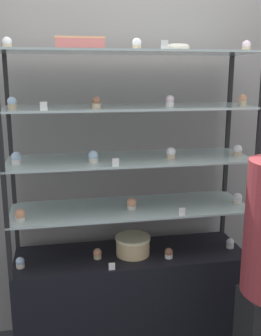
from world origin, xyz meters
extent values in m
cube|color=gray|center=(0.00, 0.36, 1.30)|extent=(8.00, 0.05, 2.60)
cube|color=black|center=(0.00, 0.00, 0.34)|extent=(1.41, 0.43, 0.68)
cube|color=black|center=(-0.69, 0.20, 0.83)|extent=(0.02, 0.02, 0.30)
cube|color=black|center=(0.69, 0.20, 0.83)|extent=(0.02, 0.02, 0.30)
cube|color=black|center=(-0.69, -0.20, 0.83)|extent=(0.02, 0.02, 0.30)
cube|color=black|center=(0.69, -0.20, 0.83)|extent=(0.02, 0.02, 0.30)
cube|color=#B2C6C1|center=(0.00, 0.00, 0.98)|extent=(1.41, 0.43, 0.01)
cube|color=black|center=(-0.69, 0.20, 1.13)|extent=(0.02, 0.02, 0.30)
cube|color=black|center=(0.69, 0.20, 1.13)|extent=(0.02, 0.02, 0.30)
cube|color=black|center=(-0.69, -0.20, 1.13)|extent=(0.02, 0.02, 0.30)
cube|color=black|center=(0.69, -0.20, 1.13)|extent=(0.02, 0.02, 0.30)
cube|color=#B2C6C1|center=(0.00, 0.00, 1.28)|extent=(1.41, 0.43, 0.01)
cube|color=black|center=(-0.69, 0.20, 1.43)|extent=(0.02, 0.02, 0.30)
cube|color=black|center=(0.69, 0.20, 1.43)|extent=(0.02, 0.02, 0.30)
cube|color=black|center=(-0.69, -0.20, 1.43)|extent=(0.02, 0.02, 0.30)
cube|color=black|center=(0.69, -0.20, 1.43)|extent=(0.02, 0.02, 0.30)
cube|color=#B2C6C1|center=(0.00, 0.00, 1.58)|extent=(1.41, 0.43, 0.01)
cube|color=black|center=(-0.69, 0.20, 1.73)|extent=(0.02, 0.02, 0.30)
cube|color=black|center=(0.69, 0.20, 1.73)|extent=(0.02, 0.02, 0.30)
cube|color=#B2C6C1|center=(0.00, 0.00, 1.88)|extent=(1.41, 0.43, 0.01)
cylinder|color=#DBBC84|center=(0.01, -0.02, 0.73)|extent=(0.21, 0.21, 0.10)
cylinder|color=#F4EAB2|center=(0.01, -0.02, 0.79)|extent=(0.21, 0.21, 0.02)
cube|color=#C66660|center=(-0.28, 0.01, 1.91)|extent=(0.26, 0.16, 0.06)
cube|color=#E5996B|center=(-0.28, 0.01, 1.95)|extent=(0.26, 0.16, 0.01)
cylinder|color=beige|center=(-0.66, -0.07, 0.69)|extent=(0.05, 0.05, 0.02)
sphere|color=silver|center=(-0.66, -0.07, 0.72)|extent=(0.05, 0.05, 0.05)
cylinder|color=#CCB28C|center=(-0.21, -0.04, 0.69)|extent=(0.05, 0.05, 0.02)
sphere|color=#E5996B|center=(-0.21, -0.04, 0.72)|extent=(0.05, 0.05, 0.05)
cylinder|color=white|center=(0.21, -0.11, 0.69)|extent=(0.05, 0.05, 0.02)
sphere|color=#8C5B42|center=(0.21, -0.11, 0.72)|extent=(0.05, 0.05, 0.05)
cylinder|color=white|center=(0.64, -0.04, 0.69)|extent=(0.05, 0.05, 0.02)
sphere|color=white|center=(0.64, -0.04, 0.72)|extent=(0.05, 0.05, 0.05)
cube|color=white|center=(-0.14, -0.20, 0.70)|extent=(0.04, 0.00, 0.04)
cylinder|color=beige|center=(-0.63, -0.12, 0.99)|extent=(0.05, 0.05, 0.02)
sphere|color=#E5996B|center=(-0.63, -0.12, 1.02)|extent=(0.06, 0.06, 0.06)
cylinder|color=beige|center=(0.00, -0.04, 0.99)|extent=(0.05, 0.05, 0.02)
sphere|color=#E5996B|center=(0.00, -0.04, 1.02)|extent=(0.06, 0.06, 0.06)
cylinder|color=beige|center=(0.66, -0.06, 0.99)|extent=(0.05, 0.05, 0.02)
sphere|color=white|center=(0.66, -0.06, 1.02)|extent=(0.06, 0.06, 0.06)
cube|color=white|center=(0.26, -0.20, 1.00)|extent=(0.04, 0.00, 0.04)
cylinder|color=white|center=(-0.64, -0.04, 1.29)|extent=(0.05, 0.05, 0.02)
sphere|color=silver|center=(-0.64, -0.04, 1.32)|extent=(0.05, 0.05, 0.05)
cylinder|color=beige|center=(-0.22, -0.08, 1.29)|extent=(0.05, 0.05, 0.02)
sphere|color=silver|center=(-0.22, -0.08, 1.32)|extent=(0.05, 0.05, 0.05)
cylinder|color=#CCB28C|center=(0.23, -0.06, 1.29)|extent=(0.05, 0.05, 0.02)
sphere|color=white|center=(0.23, -0.06, 1.32)|extent=(0.05, 0.05, 0.05)
cylinder|color=#CCB28C|center=(0.64, -0.05, 1.29)|extent=(0.05, 0.05, 0.02)
sphere|color=white|center=(0.64, -0.05, 1.32)|extent=(0.05, 0.05, 0.05)
cube|color=white|center=(-0.12, -0.20, 1.30)|extent=(0.04, 0.00, 0.04)
cylinder|color=#CCB28C|center=(-0.64, -0.06, 1.60)|extent=(0.05, 0.05, 0.03)
sphere|color=silver|center=(-0.64, -0.06, 1.62)|extent=(0.05, 0.05, 0.05)
cylinder|color=#CCB28C|center=(-0.20, -0.11, 1.60)|extent=(0.05, 0.05, 0.03)
sphere|color=#8C5B42|center=(-0.20, -0.11, 1.62)|extent=(0.05, 0.05, 0.05)
cylinder|color=white|center=(0.21, -0.06, 1.60)|extent=(0.05, 0.05, 0.03)
sphere|color=silver|center=(0.21, -0.06, 1.62)|extent=(0.05, 0.05, 0.05)
cylinder|color=#CCB28C|center=(0.66, -0.05, 1.60)|extent=(0.05, 0.05, 0.03)
sphere|color=#E5996B|center=(0.66, -0.05, 1.62)|extent=(0.05, 0.05, 0.05)
cube|color=white|center=(-0.48, -0.20, 1.61)|extent=(0.04, 0.00, 0.04)
cylinder|color=#CCB28C|center=(-0.64, -0.06, 1.90)|extent=(0.05, 0.05, 0.02)
sphere|color=white|center=(-0.64, -0.06, 1.92)|extent=(0.05, 0.05, 0.05)
cylinder|color=#CCB28C|center=(0.01, -0.11, 1.90)|extent=(0.05, 0.05, 0.02)
sphere|color=white|center=(0.01, -0.11, 1.92)|extent=(0.05, 0.05, 0.05)
cylinder|color=#CCB28C|center=(0.64, -0.08, 1.90)|extent=(0.05, 0.05, 0.02)
sphere|color=silver|center=(0.64, -0.08, 1.92)|extent=(0.05, 0.05, 0.05)
cube|color=white|center=(0.14, -0.20, 1.91)|extent=(0.04, 0.00, 0.04)
torus|color=#EFE5CC|center=(0.29, 0.06, 1.91)|extent=(0.14, 0.14, 0.04)
camera|label=1|loc=(-0.42, -2.21, 1.76)|focal=42.00mm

